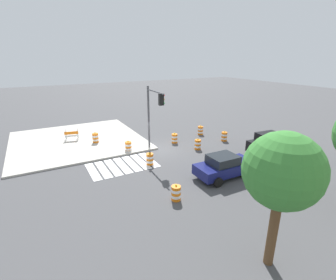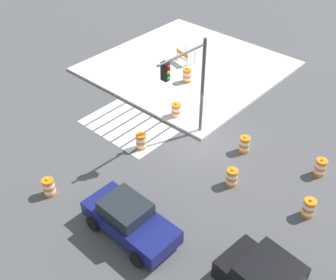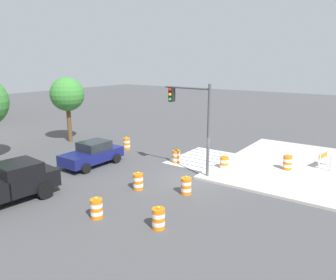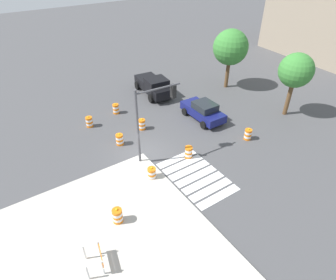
% 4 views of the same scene
% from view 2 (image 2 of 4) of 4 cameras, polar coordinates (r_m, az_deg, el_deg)
% --- Properties ---
extents(ground_plane, '(120.00, 120.00, 0.00)m').
position_cam_2_polar(ground_plane, '(22.87, 4.62, -0.15)').
color(ground_plane, '#474749').
extents(sidewalk_corner, '(12.00, 12.00, 0.15)m').
position_cam_2_polar(sidewalk_corner, '(29.90, 2.69, 10.08)').
color(sidewalk_corner, '#BCB7AD').
rests_on(sidewalk_corner, ground).
extents(crosswalk_stripes, '(5.10, 3.20, 0.02)m').
position_cam_2_polar(crosswalk_stripes, '(23.96, -5.60, 1.84)').
color(crosswalk_stripes, silver).
rests_on(crosswalk_stripes, ground).
extents(sports_car, '(4.33, 2.20, 1.63)m').
position_cam_2_polar(sports_car, '(17.72, -5.32, -10.77)').
color(sports_car, navy).
rests_on(sports_car, ground).
extents(traffic_barrel_near_corner, '(0.56, 0.56, 1.02)m').
position_cam_2_polar(traffic_barrel_near_corner, '(19.58, 18.74, -8.79)').
color(traffic_barrel_near_corner, orange).
rests_on(traffic_barrel_near_corner, ground).
extents(traffic_barrel_crosswalk_end, '(0.56, 0.56, 1.02)m').
position_cam_2_polar(traffic_barrel_crosswalk_end, '(22.21, 10.44, -0.59)').
color(traffic_barrel_crosswalk_end, orange).
rests_on(traffic_barrel_crosswalk_end, ground).
extents(traffic_barrel_median_near, '(0.56, 0.56, 1.02)m').
position_cam_2_polar(traffic_barrel_median_near, '(22.09, -3.72, -0.18)').
color(traffic_barrel_median_near, orange).
rests_on(traffic_barrel_median_near, ground).
extents(traffic_barrel_median_far, '(0.56, 0.56, 1.02)m').
position_cam_2_polar(traffic_barrel_median_far, '(21.81, 20.16, -3.52)').
color(traffic_barrel_median_far, orange).
rests_on(traffic_barrel_median_far, ground).
extents(traffic_barrel_far_curb, '(0.56, 0.56, 1.02)m').
position_cam_2_polar(traffic_barrel_far_curb, '(20.25, -16.01, -6.20)').
color(traffic_barrel_far_curb, orange).
rests_on(traffic_barrel_far_curb, ground).
extents(traffic_barrel_lane_center, '(0.56, 0.56, 1.02)m').
position_cam_2_polar(traffic_barrel_lane_center, '(24.38, 1.12, 4.02)').
color(traffic_barrel_lane_center, orange).
rests_on(traffic_barrel_lane_center, ground).
extents(traffic_barrel_opposite_curb, '(0.56, 0.56, 1.02)m').
position_cam_2_polar(traffic_barrel_opposite_curb, '(20.18, 8.74, -5.06)').
color(traffic_barrel_opposite_curb, orange).
rests_on(traffic_barrel_opposite_curb, ground).
extents(traffic_barrel_on_sidewalk, '(0.56, 0.56, 1.02)m').
position_cam_2_polar(traffic_barrel_on_sidewalk, '(27.66, 2.62, 8.84)').
color(traffic_barrel_on_sidewalk, orange).
rests_on(traffic_barrel_on_sidewalk, sidewalk_corner).
extents(construction_barricade, '(1.38, 1.03, 1.00)m').
position_cam_2_polar(construction_barricade, '(29.95, 2.21, 11.52)').
color(construction_barricade, silver).
rests_on(construction_barricade, sidewalk_corner).
extents(traffic_light_pole, '(0.48, 3.29, 5.50)m').
position_cam_2_polar(traffic_light_pole, '(20.65, 2.81, 8.45)').
color(traffic_light_pole, '#4C4C51').
rests_on(traffic_light_pole, sidewalk_corner).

